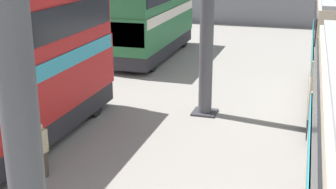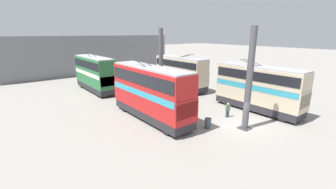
# 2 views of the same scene
# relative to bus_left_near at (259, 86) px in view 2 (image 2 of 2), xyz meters

# --- Properties ---
(ground_plane) EXTENTS (240.00, 240.00, 0.00)m
(ground_plane) POSITION_rel_bus_left_near_xyz_m (-1.54, 5.29, -2.81)
(ground_plane) COLOR gray
(depot_back_wall) EXTENTS (0.50, 36.00, 7.79)m
(depot_back_wall) POSITION_rel_bus_left_near_xyz_m (33.31, 5.29, 1.09)
(depot_back_wall) COLOR slate
(depot_back_wall) RESTS_ON ground_plane
(support_column_near) EXTENTS (0.99, 0.99, 8.95)m
(support_column_near) POSITION_rel_bus_left_near_xyz_m (-2.02, 5.29, 1.54)
(support_column_near) COLOR #4C4C51
(support_column_near) RESTS_ON ground_plane
(support_column_far) EXTENTS (0.99, 0.99, 8.95)m
(support_column_far) POSITION_rel_bus_left_near_xyz_m (10.56, 5.29, 1.54)
(support_column_far) COLOR #4C4C51
(support_column_far) RESTS_ON ground_plane
(bus_left_near) EXTENTS (9.58, 2.54, 5.57)m
(bus_left_near) POSITION_rel_bus_left_near_xyz_m (0.00, 0.00, 0.00)
(bus_left_near) COLOR black
(bus_left_near) RESTS_ON ground_plane
(bus_left_far) EXTENTS (9.25, 2.54, 5.49)m
(bus_left_far) POSITION_rel_bus_left_near_xyz_m (12.71, 0.00, -0.03)
(bus_left_far) COLOR black
(bus_left_far) RESTS_ON ground_plane
(bus_right_mid) EXTENTS (10.61, 2.54, 5.89)m
(bus_right_mid) POSITION_rel_bus_left_near_xyz_m (5.26, 10.59, 0.18)
(bus_right_mid) COLOR black
(bus_right_mid) RESTS_ON ground_plane
(bus_right_far) EXTENTS (9.69, 2.54, 5.66)m
(bus_right_far) POSITION_rel_bus_left_near_xyz_m (19.67, 10.59, 0.05)
(bus_right_far) COLOR black
(bus_right_far) RESTS_ON ground_plane
(person_by_right_row) EXTENTS (0.46, 0.31, 1.76)m
(person_by_right_row) POSITION_rel_bus_left_near_xyz_m (3.67, 8.74, -1.87)
(person_by_right_row) COLOR #473D33
(person_by_right_row) RESTS_ON ground_plane
(person_aisle_foreground) EXTENTS (0.35, 0.47, 1.55)m
(person_aisle_foreground) POSITION_rel_bus_left_near_xyz_m (0.73, 4.21, -2.00)
(person_aisle_foreground) COLOR #384251
(person_aisle_foreground) RESTS_ON ground_plane
(oil_drum) EXTENTS (0.63, 0.63, 0.92)m
(oil_drum) POSITION_rel_bus_left_near_xyz_m (0.17, 7.80, -2.35)
(oil_drum) COLOR #424C56
(oil_drum) RESTS_ON ground_plane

